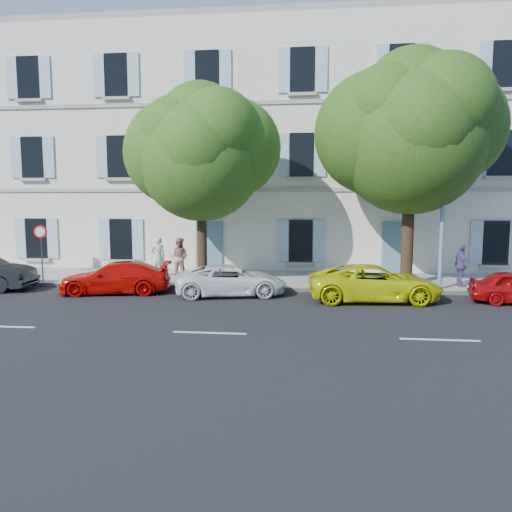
# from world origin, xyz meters

# --- Properties ---
(ground) EXTENTS (90.00, 90.00, 0.00)m
(ground) POSITION_xyz_m (0.00, 0.00, 0.00)
(ground) COLOR black
(sidewalk) EXTENTS (36.00, 4.50, 0.15)m
(sidewalk) POSITION_xyz_m (0.00, 4.45, 0.07)
(sidewalk) COLOR #A09E96
(sidewalk) RESTS_ON ground
(kerb) EXTENTS (36.00, 0.16, 0.16)m
(kerb) POSITION_xyz_m (0.00, 2.28, 0.08)
(kerb) COLOR #9E998E
(kerb) RESTS_ON ground
(building) EXTENTS (28.00, 7.00, 12.00)m
(building) POSITION_xyz_m (0.00, 10.20, 6.00)
(building) COLOR silver
(building) RESTS_ON ground
(car_red_coupe) EXTENTS (4.38, 2.38, 1.20)m
(car_red_coupe) POSITION_xyz_m (-4.71, 1.17, 0.60)
(car_red_coupe) COLOR #C40A05
(car_red_coupe) RESTS_ON ground
(car_white_coupe) EXTENTS (4.44, 2.75, 1.15)m
(car_white_coupe) POSITION_xyz_m (-0.27, 1.22, 0.57)
(car_white_coupe) COLOR white
(car_white_coupe) RESTS_ON ground
(car_yellow_supercar) EXTENTS (4.76, 2.45, 1.28)m
(car_yellow_supercar) POSITION_xyz_m (4.93, 0.81, 0.64)
(car_yellow_supercar) COLOR #D2D709
(car_yellow_supercar) RESTS_ON ground
(tree_left) EXTENTS (5.04, 5.04, 7.81)m
(tree_left) POSITION_xyz_m (-1.75, 3.05, 5.17)
(tree_left) COLOR #3A2819
(tree_left) RESTS_ON sidewalk
(tree_right) EXTENTS (5.74, 5.74, 8.84)m
(tree_right) POSITION_xyz_m (6.47, 3.28, 5.82)
(tree_right) COLOR #3A2819
(tree_right) RESTS_ON sidewalk
(road_sign) EXTENTS (0.54, 0.15, 2.35)m
(road_sign) POSITION_xyz_m (-8.44, 2.56, 1.84)
(road_sign) COLOR #383A3D
(road_sign) RESTS_ON sidewalk
(street_lamp) EXTENTS (0.46, 1.74, 8.09)m
(street_lamp) POSITION_xyz_m (7.59, 2.41, 4.73)
(street_lamp) COLOR #7293BF
(street_lamp) RESTS_ON sidewalk
(pedestrian_a) EXTENTS (0.76, 0.65, 1.76)m
(pedestrian_a) POSITION_xyz_m (-4.04, 4.40, 1.03)
(pedestrian_a) COLOR silver
(pedestrian_a) RESTS_ON sidewalk
(pedestrian_b) EXTENTS (0.91, 0.73, 1.76)m
(pedestrian_b) POSITION_xyz_m (-3.03, 4.18, 1.03)
(pedestrian_b) COLOR tan
(pedestrian_b) RESTS_ON sidewalk
(pedestrian_c) EXTENTS (0.52, 1.02, 1.68)m
(pedestrian_c) POSITION_xyz_m (8.54, 3.20, 0.99)
(pedestrian_c) COLOR #5A4987
(pedestrian_c) RESTS_ON sidewalk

